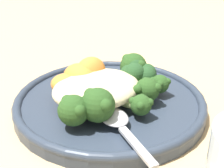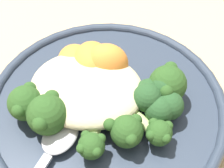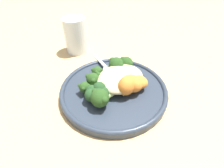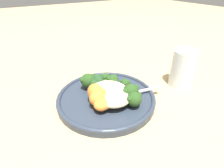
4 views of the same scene
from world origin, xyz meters
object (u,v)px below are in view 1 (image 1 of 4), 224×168
sweet_potato_chunk_0 (69,85)px  sweet_potato_chunk_1 (80,78)px  broccoli_stalk_4 (144,86)px  spoon (117,121)px  sweet_potato_chunk_2 (91,73)px  broccoli_stalk_3 (131,89)px  quinoa_mound (98,89)px  broccoli_stalk_0 (79,107)px  kale_tuft (138,73)px  plate (109,101)px  broccoli_stalk_5 (127,71)px  broccoli_stalk_2 (126,100)px  broccoli_stalk_1 (98,103)px

sweet_potato_chunk_0 → sweet_potato_chunk_1: bearing=-1.1°
sweet_potato_chunk_0 → broccoli_stalk_4: bearing=-33.2°
spoon → sweet_potato_chunk_2: bearing=176.4°
broccoli_stalk_3 → sweet_potato_chunk_2: sweet_potato_chunk_2 is taller
quinoa_mound → spoon: size_ratio=1.01×
broccoli_stalk_4 → broccoli_stalk_0: bearing=-144.9°
sweet_potato_chunk_1 → kale_tuft: sweet_potato_chunk_1 is taller
plate → spoon: (-0.03, -0.07, 0.01)m
broccoli_stalk_0 → broccoli_stalk_4: broccoli_stalk_0 is taller
plate → broccoli_stalk_5: 0.06m
broccoli_stalk_2 → kale_tuft: kale_tuft is taller
broccoli_stalk_5 → quinoa_mound: bearing=-169.0°
broccoli_stalk_5 → sweet_potato_chunk_2: (-0.05, 0.01, 0.01)m
broccoli_stalk_3 → sweet_potato_chunk_0: 0.09m
broccoli_stalk_1 → broccoli_stalk_4: (0.09, 0.02, -0.01)m
sweet_potato_chunk_2 → sweet_potato_chunk_1: bearing=179.2°
quinoa_mound → broccoli_stalk_5: bearing=19.4°
sweet_potato_chunk_0 → broccoli_stalk_2: bearing=-60.7°
broccoli_stalk_0 → sweet_potato_chunk_0: 0.06m
quinoa_mound → sweet_potato_chunk_1: size_ratio=2.32×
sweet_potato_chunk_1 → sweet_potato_chunk_2: 0.02m
plate → broccoli_stalk_3: size_ratio=2.77×
broccoli_stalk_2 → broccoli_stalk_0: bearing=-111.8°
plate → sweet_potato_chunk_0: (-0.04, 0.03, 0.03)m
sweet_potato_chunk_2 → kale_tuft: size_ratio=0.87×
broccoli_stalk_1 → broccoli_stalk_3: bearing=134.7°
kale_tuft → broccoli_stalk_4: bearing=-113.6°
sweet_potato_chunk_1 → kale_tuft: bearing=-21.5°
broccoli_stalk_2 → kale_tuft: (0.06, 0.04, 0.01)m
quinoa_mound → sweet_potato_chunk_2: bearing=71.1°
quinoa_mound → broccoli_stalk_2: quinoa_mound is taller
broccoli_stalk_4 → sweet_potato_chunk_1: 0.09m
sweet_potato_chunk_2 → broccoli_stalk_3: bearing=-65.9°
quinoa_mound → kale_tuft: size_ratio=2.22×
spoon → broccoli_stalk_0: bearing=-130.9°
broccoli_stalk_3 → broccoli_stalk_2: bearing=-92.0°
sweet_potato_chunk_0 → spoon: bearing=-84.6°
broccoli_stalk_2 → sweet_potato_chunk_1: bearing=-172.3°
sweet_potato_chunk_1 → broccoli_stalk_3: bearing=-53.9°
broccoli_stalk_0 → sweet_potato_chunk_2: bearing=-168.7°
broccoli_stalk_0 → broccoli_stalk_1: size_ratio=0.90×
broccoli_stalk_3 → broccoli_stalk_5: (0.03, 0.05, 0.00)m
broccoli_stalk_4 → kale_tuft: bearing=98.9°
broccoli_stalk_4 → quinoa_mound: bearing=-164.1°
plate → sweet_potato_chunk_0: sweet_potato_chunk_0 is taller
broccoli_stalk_3 → broccoli_stalk_5: size_ratio=0.77×
broccoli_stalk_3 → spoon: broccoli_stalk_3 is taller
broccoli_stalk_0 → broccoli_stalk_3: bearing=144.7°
broccoli_stalk_2 → broccoli_stalk_3: bearing=116.2°
spoon → broccoli_stalk_2: bearing=138.2°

